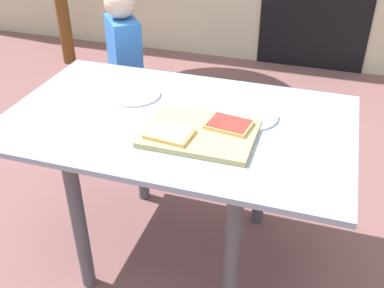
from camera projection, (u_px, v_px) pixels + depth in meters
ground_plane at (180, 249)px, 2.17m from camera, size 16.00×16.00×0.00m
dining_table at (178, 142)px, 1.84m from camera, size 1.36×0.83×0.71m
cutting_board at (200, 133)px, 1.67m from camera, size 0.40×0.31×0.02m
pizza_slice_near_left at (170, 133)px, 1.64m from camera, size 0.17×0.14×0.02m
pizza_slice_far_right at (229, 124)px, 1.69m from camera, size 0.18×0.14×0.02m
plate_white_right at (249, 116)px, 1.79m from camera, size 0.22×0.22×0.01m
plate_white_left at (134, 94)px, 1.95m from camera, size 0.22×0.22×0.01m
child_left at (126, 69)px, 2.50m from camera, size 0.26×0.27×1.04m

